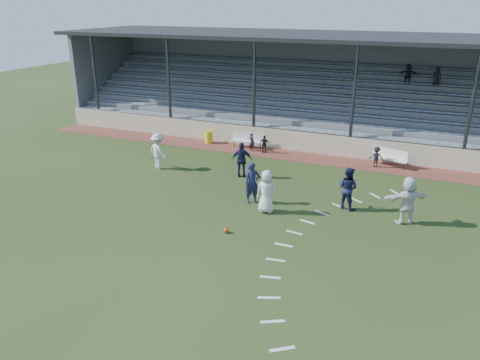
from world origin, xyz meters
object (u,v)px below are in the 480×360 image
object	(u,v)px
player_white_lead	(267,192)
player_navy_lead	(252,183)
trash_bin	(209,137)
bench_right	(390,156)
bench_left	(248,139)
football	(226,230)

from	to	relation	value
player_white_lead	player_navy_lead	world-z (taller)	player_white_lead
trash_bin	player_navy_lead	xyz separation A→B (m)	(6.05, -7.68, 0.53)
player_white_lead	bench_right	bearing A→B (deg)	-119.45
bench_left	football	xyz separation A→B (m)	(3.55, -10.90, -0.48)
bench_right	trash_bin	bearing A→B (deg)	-162.32
bench_left	football	world-z (taller)	bench_left
bench_right	player_white_lead	size ratio (longest dim) A/B	1.07
bench_right	player_navy_lead	bearing A→B (deg)	-105.83
bench_right	football	size ratio (longest dim) A/B	9.99
bench_left	bench_right	bearing A→B (deg)	-5.66
bench_left	football	distance (m)	11.47
bench_left	trash_bin	bearing A→B (deg)	175.75
bench_right	player_white_lead	bearing A→B (deg)	-98.56
bench_left	trash_bin	world-z (taller)	bench_left
player_white_lead	bench_left	bearing A→B (deg)	-65.92
player_navy_lead	bench_left	bearing A→B (deg)	75.70
bench_left	player_white_lead	bearing A→B (deg)	-68.03
bench_right	player_navy_lead	world-z (taller)	player_navy_lead
football	player_navy_lead	bearing A→B (deg)	93.17
bench_left	player_white_lead	distance (m)	9.48
trash_bin	player_white_lead	xyz separation A→B (m)	(7.00, -8.39, 0.54)
bench_left	player_navy_lead	distance (m)	8.43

